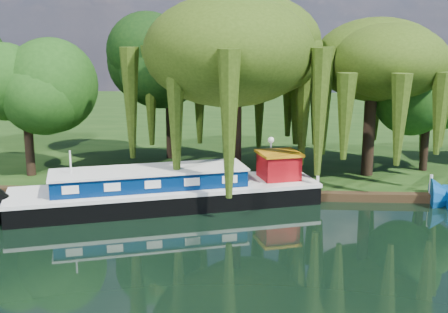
{
  "coord_description": "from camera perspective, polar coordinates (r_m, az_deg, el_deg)",
  "views": [
    {
      "loc": [
        -0.28,
        -21.1,
        8.83
      ],
      "look_at": [
        -1.93,
        6.13,
        2.8
      ],
      "focal_mm": 45.0,
      "sensor_mm": 36.0,
      "label": 1
    }
  ],
  "objects": [
    {
      "name": "ground",
      "position": [
        22.87,
        3.96,
        -10.28
      ],
      "size": [
        120.0,
        120.0,
        0.0
      ],
      "primitive_type": "plane",
      "color": "black"
    },
    {
      "name": "far_bank",
      "position": [
        55.76,
        3.72,
        3.57
      ],
      "size": [
        120.0,
        52.0,
        0.45
      ],
      "primitive_type": "cube",
      "color": "black",
      "rests_on": "ground"
    },
    {
      "name": "dutch_barge",
      "position": [
        29.25,
        -5.57,
        -3.47
      ],
      "size": [
        16.16,
        8.29,
        3.34
      ],
      "rotation": [
        0.0,
        0.0,
        0.31
      ],
      "color": "black",
      "rests_on": "ground"
    },
    {
      "name": "willow_left",
      "position": [
        31.72,
        1.2,
        10.49
      ],
      "size": [
        8.37,
        8.37,
        10.03
      ],
      "color": "black",
      "rests_on": "far_bank"
    },
    {
      "name": "willow_right",
      "position": [
        34.02,
        14.83,
        8.27
      ],
      "size": [
        6.9,
        6.9,
        8.4
      ],
      "color": "black",
      "rests_on": "far_bank"
    },
    {
      "name": "tree_far_left",
      "position": [
        34.88,
        -19.59,
        6.79
      ],
      "size": [
        4.85,
        4.85,
        7.82
      ],
      "color": "black",
      "rests_on": "far_bank"
    },
    {
      "name": "tree_far_mid",
      "position": [
        37.83,
        -5.58,
        9.0
      ],
      "size": [
        5.43,
        5.43,
        8.89
      ],
      "color": "black",
      "rests_on": "far_bank"
    },
    {
      "name": "tree_far_right",
      "position": [
        36.39,
        20.08,
        6.0
      ],
      "size": [
        4.21,
        4.21,
        6.89
      ],
      "color": "black",
      "rests_on": "far_bank"
    },
    {
      "name": "lamppost",
      "position": [
        32.25,
        4.78,
        0.96
      ],
      "size": [
        0.36,
        0.36,
        2.56
      ],
      "color": "silver",
      "rests_on": "far_bank"
    },
    {
      "name": "mooring_posts",
      "position": [
        30.53,
        2.94,
        -2.51
      ],
      "size": [
        19.16,
        0.16,
        1.0
      ],
      "color": "silver",
      "rests_on": "far_bank"
    }
  ]
}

